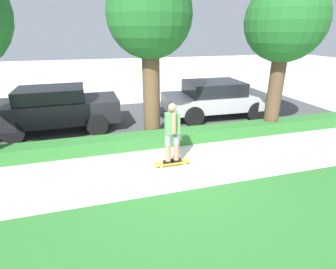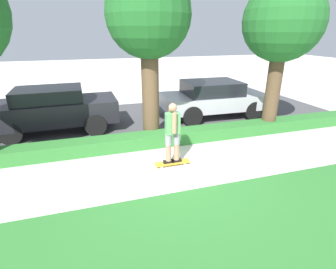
# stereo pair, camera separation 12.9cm
# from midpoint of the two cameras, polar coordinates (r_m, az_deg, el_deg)

# --- Properties ---
(ground_plane) EXTENTS (60.00, 60.00, 0.00)m
(ground_plane) POSITION_cam_midpoint_polar(r_m,az_deg,el_deg) (6.65, 0.96, -7.50)
(ground_plane) COLOR beige
(grass_lawn_strip) EXTENTS (16.23, 4.00, 0.01)m
(grass_lawn_strip) POSITION_cam_midpoint_polar(r_m,az_deg,el_deg) (4.48, 14.20, -25.27)
(grass_lawn_strip) COLOR #2D702D
(grass_lawn_strip) RESTS_ON ground_plane
(street_asphalt) EXTENTS (16.23, 5.00, 0.01)m
(street_asphalt) POSITION_cam_midpoint_polar(r_m,az_deg,el_deg) (10.41, -6.21, 3.32)
(street_asphalt) COLOR #474749
(street_asphalt) RESTS_ON ground_plane
(hedge_row) EXTENTS (16.23, 0.60, 0.39)m
(hedge_row) POSITION_cam_midpoint_polar(r_m,az_deg,el_deg) (7.96, -2.59, -0.91)
(hedge_row) COLOR #2D702D
(hedge_row) RESTS_ON ground_plane
(skateboard) EXTENTS (0.91, 0.24, 0.08)m
(skateboard) POSITION_cam_midpoint_polar(r_m,az_deg,el_deg) (6.81, 0.42, -6.16)
(skateboard) COLOR gold
(skateboard) RESTS_ON ground_plane
(skater_person) EXTENTS (0.48, 0.40, 1.56)m
(skater_person) POSITION_cam_midpoint_polar(r_m,az_deg,el_deg) (6.46, 0.44, 0.50)
(skater_person) COLOR black
(skater_person) RESTS_ON skateboard
(tree_mid) EXTENTS (2.37, 2.37, 4.85)m
(tree_mid) POSITION_cam_midpoint_polar(r_m,az_deg,el_deg) (7.83, -4.76, 23.73)
(tree_mid) COLOR brown
(tree_mid) RESTS_ON ground_plane
(tree_far) EXTENTS (2.42, 2.42, 4.74)m
(tree_far) POSITION_cam_midpoint_polar(r_m,az_deg,el_deg) (9.25, 23.29, 21.20)
(tree_far) COLOR brown
(tree_far) RESTS_ON ground_plane
(parked_car_front) EXTENTS (4.12, 1.84, 1.51)m
(parked_car_front) POSITION_cam_midpoint_polar(r_m,az_deg,el_deg) (9.68, -23.94, 5.19)
(parked_car_front) COLOR black
(parked_car_front) RESTS_ON ground_plane
(parked_car_middle) EXTENTS (4.14, 2.03, 1.42)m
(parked_car_middle) POSITION_cam_midpoint_polar(r_m,az_deg,el_deg) (10.71, 9.43, 7.93)
(parked_car_middle) COLOR #B7B7BC
(parked_car_middle) RESTS_ON ground_plane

